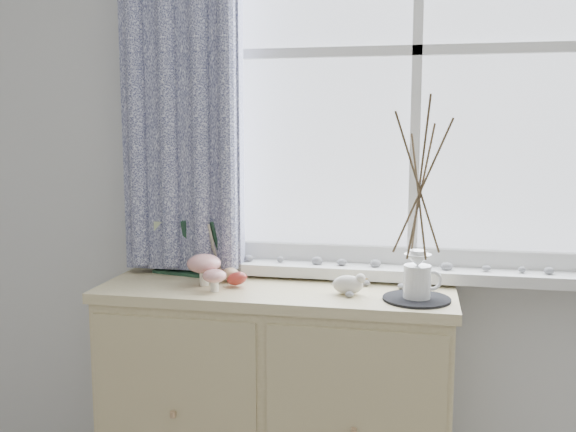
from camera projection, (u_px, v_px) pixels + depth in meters
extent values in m
cube|color=silver|center=(331.00, 151.00, 2.34)|extent=(4.00, 0.04, 2.60)
cube|color=silver|center=(417.00, 51.00, 2.22)|extent=(1.30, 0.01, 1.40)
cube|color=white|center=(411.00, 273.00, 2.26)|extent=(1.45, 0.16, 0.04)
cube|color=#0B0E3E|center=(181.00, 45.00, 2.26)|extent=(0.44, 0.06, 1.61)
cube|color=beige|center=(277.00, 409.00, 2.25)|extent=(1.17, 0.43, 0.81)
cube|color=beige|center=(277.00, 291.00, 2.19)|extent=(1.20, 0.45, 0.03)
cube|color=tan|center=(175.00, 430.00, 2.09)|extent=(0.55, 0.01, 0.75)
cylinder|color=white|center=(204.00, 275.00, 2.19)|extent=(0.03, 0.03, 0.07)
ellipsoid|color=#A30D05|center=(204.00, 264.00, 2.19)|extent=(0.12, 0.12, 0.06)
cylinder|color=white|center=(215.00, 284.00, 2.12)|extent=(0.03, 0.03, 0.05)
ellipsoid|color=#A30D05|center=(214.00, 276.00, 2.11)|extent=(0.08, 0.08, 0.04)
ellipsoid|color=tan|center=(231.00, 274.00, 2.24)|extent=(0.06, 0.05, 0.07)
ellipsoid|color=tan|center=(226.00, 269.00, 2.32)|extent=(0.06, 0.05, 0.07)
ellipsoid|color=maroon|center=(237.00, 279.00, 2.17)|extent=(0.06, 0.05, 0.07)
cylinder|color=black|center=(417.00, 299.00, 2.01)|extent=(0.21, 0.21, 0.01)
cylinder|color=white|center=(417.00, 282.00, 2.00)|extent=(0.11, 0.11, 0.10)
cone|color=white|center=(418.00, 260.00, 1.99)|extent=(0.08, 0.08, 0.04)
cylinder|color=white|center=(418.00, 254.00, 1.99)|extent=(0.05, 0.05, 0.02)
torus|color=white|center=(433.00, 281.00, 1.99)|extent=(0.06, 0.04, 0.06)
ellipsoid|color=gray|center=(349.00, 295.00, 2.04)|extent=(0.03, 0.02, 0.02)
ellipsoid|color=gray|center=(366.00, 283.00, 2.19)|extent=(0.03, 0.02, 0.02)
ellipsoid|color=gray|center=(420.00, 297.00, 2.02)|extent=(0.03, 0.02, 0.02)
ellipsoid|color=gray|center=(333.00, 279.00, 2.25)|extent=(0.03, 0.02, 0.02)
ellipsoid|color=gray|center=(402.00, 286.00, 2.14)|extent=(0.03, 0.02, 0.02)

